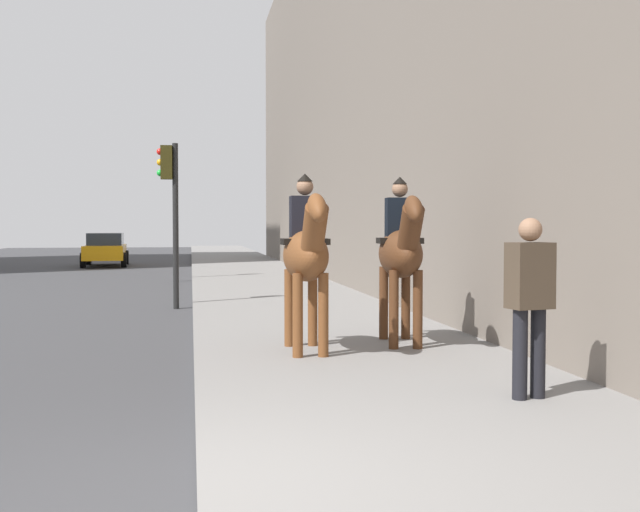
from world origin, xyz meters
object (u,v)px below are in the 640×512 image
mounted_horse_near (306,253)px  traffic_light_near_curb (171,197)px  pedestrian_greeting (530,295)px  traffic_light_far_curb (172,196)px  car_mid_lane (106,249)px  mounted_horse_far (401,251)px

mounted_horse_near → traffic_light_near_curb: 6.99m
pedestrian_greeting → traffic_light_near_curb: 10.37m
traffic_light_far_curb → traffic_light_near_curb: bearing=-178.7°
pedestrian_greeting → car_mid_lane: size_ratio=0.38×
mounted_horse_near → traffic_light_far_curb: size_ratio=0.58×
mounted_horse_far → traffic_light_near_curb: (6.25, 3.24, 0.94)m
car_mid_lane → traffic_light_far_curb: (-10.14, -3.09, 1.90)m
pedestrian_greeting → mounted_horse_near: bearing=18.4°
mounted_horse_near → pedestrian_greeting: (-2.99, -1.67, -0.31)m
pedestrian_greeting → traffic_light_far_curb: (17.80, 3.71, 1.57)m
pedestrian_greeting → car_mid_lane: bearing=2.9°
mounted_horse_far → traffic_light_far_curb: size_ratio=0.58×
mounted_horse_near → traffic_light_near_curb: bearing=-163.9°
car_mid_lane → traffic_light_far_curb: size_ratio=1.13×
pedestrian_greeting → car_mid_lane: pedestrian_greeting is taller
mounted_horse_far → pedestrian_greeting: (-3.42, -0.30, -0.31)m
car_mid_lane → pedestrian_greeting: bearing=11.0°
mounted_horse_near → car_mid_lane: 25.48m
mounted_horse_far → traffic_light_near_curb: 7.10m
mounted_horse_near → pedestrian_greeting: mounted_horse_near is taller
mounted_horse_far → traffic_light_near_curb: traffic_light_near_curb is taller
mounted_horse_far → car_mid_lane: mounted_horse_far is taller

